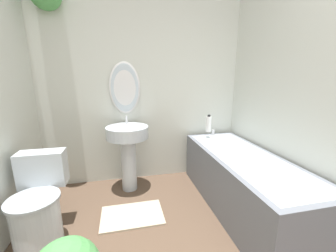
# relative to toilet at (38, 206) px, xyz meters

# --- Properties ---
(wall_back) EXTENTS (2.57, 0.30, 2.40)m
(wall_back) POSITION_rel_toilet_xyz_m (0.91, 0.95, 0.96)
(wall_back) COLOR silver
(wall_back) RESTS_ON ground_plane
(wall_right) EXTENTS (0.06, 2.43, 2.40)m
(wall_right) POSITION_rel_toilet_xyz_m (2.23, -0.23, 0.90)
(wall_right) COLOR silver
(wall_right) RESTS_ON ground_plane
(toilet) EXTENTS (0.38, 0.53, 0.70)m
(toilet) POSITION_rel_toilet_xyz_m (0.00, 0.00, 0.00)
(toilet) COLOR silver
(toilet) RESTS_ON ground_plane
(pedestal_sink) EXTENTS (0.48, 0.48, 0.87)m
(pedestal_sink) POSITION_rel_toilet_xyz_m (0.74, 0.65, 0.25)
(pedestal_sink) COLOR silver
(pedestal_sink) RESTS_ON ground_plane
(bathtub) EXTENTS (0.65, 1.69, 0.64)m
(bathtub) POSITION_rel_toilet_xyz_m (1.86, 0.03, -0.01)
(bathtub) COLOR slate
(bathtub) RESTS_ON ground_plane
(shampoo_bottle) EXTENTS (0.07, 0.07, 0.22)m
(shampoo_bottle) POSITION_rel_toilet_xyz_m (1.76, 0.72, 0.44)
(shampoo_bottle) COLOR white
(shampoo_bottle) RESTS_ON bathtub
(bath_mat) EXTENTS (0.59, 0.38, 0.02)m
(bath_mat) POSITION_rel_toilet_xyz_m (0.74, 0.12, -0.29)
(bath_mat) COLOR #B7A88E
(bath_mat) RESTS_ON ground_plane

